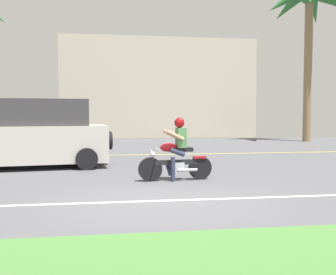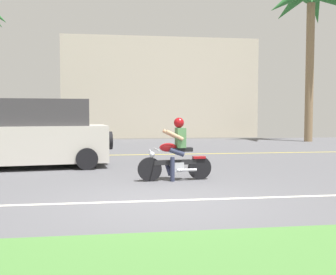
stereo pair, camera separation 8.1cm
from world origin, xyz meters
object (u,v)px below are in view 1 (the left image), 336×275
at_px(suv_nearby, 29,135).
at_px(parked_car_1, 49,131).
at_px(motorcyclist, 176,154).
at_px(palm_tree_1, 310,5).

relative_size(suv_nearby, parked_car_1, 1.28).
relative_size(motorcyclist, palm_tree_1, 0.19).
xyz_separation_m(motorcyclist, parked_car_1, (-4.61, 11.46, 0.10)).
height_order(motorcyclist, suv_nearby, suv_nearby).
relative_size(motorcyclist, parked_car_1, 0.47).
xyz_separation_m(parked_car_1, palm_tree_1, (14.48, 0.93, 7.07)).
distance_m(suv_nearby, palm_tree_1, 18.13).
distance_m(suv_nearby, parked_car_1, 8.53).
bearing_deg(motorcyclist, suv_nearby, 143.76).
bearing_deg(motorcyclist, parked_car_1, 111.90).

